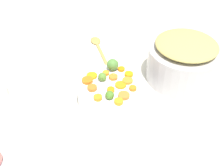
# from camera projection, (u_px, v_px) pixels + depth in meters

# --- Properties ---
(tabletop) EXTENTS (2.40, 2.40, 0.02)m
(tabletop) POSITION_uv_depth(u_px,v_px,m) (116.00, 102.00, 1.03)
(tabletop) COLOR silver
(tabletop) RESTS_ON ground
(serving_bowl_carrots) EXTENTS (0.24, 0.24, 0.07)m
(serving_bowl_carrots) POSITION_uv_depth(u_px,v_px,m) (112.00, 94.00, 1.00)
(serving_bowl_carrots) COLOR white
(serving_bowl_carrots) RESTS_ON tabletop
(metal_pot) EXTENTS (0.27, 0.27, 0.14)m
(metal_pot) POSITION_uv_depth(u_px,v_px,m) (183.00, 64.00, 1.08)
(metal_pot) COLOR #B5B2B8
(metal_pot) RESTS_ON tabletop
(stuffing_mound) EXTENTS (0.23, 0.23, 0.04)m
(stuffing_mound) POSITION_uv_depth(u_px,v_px,m) (187.00, 45.00, 1.02)
(stuffing_mound) COLOR tan
(stuffing_mound) RESTS_ON metal_pot
(carrot_slice_0) EXTENTS (0.04, 0.04, 0.01)m
(carrot_slice_0) POSITION_uv_depth(u_px,v_px,m) (129.00, 74.00, 1.01)
(carrot_slice_0) COLOR orange
(carrot_slice_0) RESTS_ON serving_bowl_carrots
(carrot_slice_1) EXTENTS (0.05, 0.05, 0.01)m
(carrot_slice_1) POSITION_uv_depth(u_px,v_px,m) (87.00, 80.00, 0.99)
(carrot_slice_1) COLOR orange
(carrot_slice_1) RESTS_ON serving_bowl_carrots
(carrot_slice_2) EXTENTS (0.04, 0.04, 0.01)m
(carrot_slice_2) POSITION_uv_depth(u_px,v_px,m) (114.00, 77.00, 1.00)
(carrot_slice_2) COLOR orange
(carrot_slice_2) RESTS_ON serving_bowl_carrots
(carrot_slice_3) EXTENTS (0.05, 0.05, 0.01)m
(carrot_slice_3) POSITION_uv_depth(u_px,v_px,m) (128.00, 81.00, 0.99)
(carrot_slice_3) COLOR orange
(carrot_slice_3) RESTS_ON serving_bowl_carrots
(carrot_slice_4) EXTENTS (0.03, 0.03, 0.01)m
(carrot_slice_4) POSITION_uv_depth(u_px,v_px,m) (106.00, 73.00, 1.02)
(carrot_slice_4) COLOR orange
(carrot_slice_4) RESTS_ON serving_bowl_carrots
(carrot_slice_5) EXTENTS (0.05, 0.05, 0.01)m
(carrot_slice_5) POSITION_uv_depth(u_px,v_px,m) (92.00, 88.00, 0.96)
(carrot_slice_5) COLOR orange
(carrot_slice_5) RESTS_ON serving_bowl_carrots
(carrot_slice_6) EXTENTS (0.04, 0.04, 0.01)m
(carrot_slice_6) POSITION_uv_depth(u_px,v_px,m) (121.00, 69.00, 1.04)
(carrot_slice_6) COLOR orange
(carrot_slice_6) RESTS_ON serving_bowl_carrots
(carrot_slice_7) EXTENTS (0.04, 0.04, 0.01)m
(carrot_slice_7) POSITION_uv_depth(u_px,v_px,m) (133.00, 88.00, 0.96)
(carrot_slice_7) COLOR orange
(carrot_slice_7) RESTS_ON serving_bowl_carrots
(carrot_slice_8) EXTENTS (0.04, 0.04, 0.01)m
(carrot_slice_8) POSITION_uv_depth(u_px,v_px,m) (92.00, 76.00, 1.01)
(carrot_slice_8) COLOR orange
(carrot_slice_8) RESTS_ON serving_bowl_carrots
(carrot_slice_9) EXTENTS (0.05, 0.05, 0.01)m
(carrot_slice_9) POSITION_uv_depth(u_px,v_px,m) (124.00, 96.00, 0.93)
(carrot_slice_9) COLOR orange
(carrot_slice_9) RESTS_ON serving_bowl_carrots
(carrot_slice_10) EXTENTS (0.03, 0.03, 0.01)m
(carrot_slice_10) POSITION_uv_depth(u_px,v_px,m) (111.00, 90.00, 0.95)
(carrot_slice_10) COLOR orange
(carrot_slice_10) RESTS_ON serving_bowl_carrots
(carrot_slice_11) EXTENTS (0.04, 0.04, 0.01)m
(carrot_slice_11) POSITION_uv_depth(u_px,v_px,m) (119.00, 102.00, 0.91)
(carrot_slice_11) COLOR orange
(carrot_slice_11) RESTS_ON serving_bowl_carrots
(carrot_slice_12) EXTENTS (0.04, 0.04, 0.01)m
(carrot_slice_12) POSITION_uv_depth(u_px,v_px,m) (98.00, 98.00, 0.92)
(carrot_slice_12) COLOR orange
(carrot_slice_12) RESTS_ON serving_bowl_carrots
(carrot_slice_13) EXTENTS (0.06, 0.06, 0.01)m
(carrot_slice_13) POSITION_uv_depth(u_px,v_px,m) (121.00, 85.00, 0.97)
(carrot_slice_13) COLOR orange
(carrot_slice_13) RESTS_ON serving_bowl_carrots
(brussels_sprout_0) EXTENTS (0.03, 0.03, 0.03)m
(brussels_sprout_0) POSITION_uv_depth(u_px,v_px,m) (110.00, 95.00, 0.92)
(brussels_sprout_0) COLOR #487827
(brussels_sprout_0) RESTS_ON serving_bowl_carrots
(brussels_sprout_1) EXTENTS (0.03, 0.03, 0.03)m
(brussels_sprout_1) POSITION_uv_depth(u_px,v_px,m) (102.00, 77.00, 0.99)
(brussels_sprout_1) COLOR #53802F
(brussels_sprout_1) RESTS_ON serving_bowl_carrots
(brussels_sprout_2) EXTENTS (0.04, 0.04, 0.04)m
(brussels_sprout_2) POSITION_uv_depth(u_px,v_px,m) (113.00, 65.00, 1.03)
(brussels_sprout_2) COLOR #4E7F38
(brussels_sprout_2) RESTS_ON serving_bowl_carrots
(wooden_spoon) EXTENTS (0.05, 0.29, 0.01)m
(wooden_spoon) POSITION_uv_depth(u_px,v_px,m) (98.00, 47.00, 1.28)
(wooden_spoon) COLOR #AC8A46
(wooden_spoon) RESTS_ON tabletop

